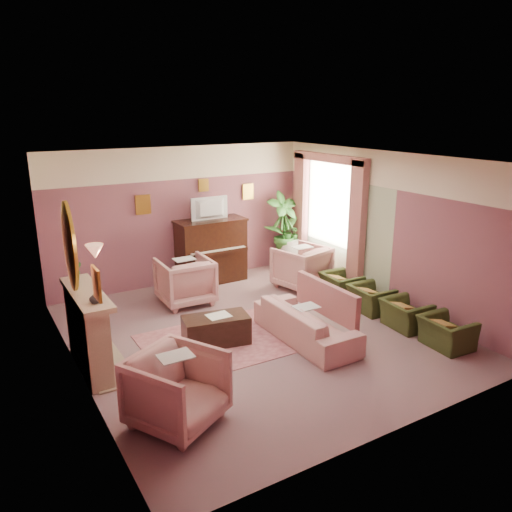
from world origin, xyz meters
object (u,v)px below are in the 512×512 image
floral_armchair_right (302,265)px  olive_chair_d (341,282)px  olive_chair_a (447,328)px  floral_armchair_left (185,278)px  piano (211,252)px  sofa (306,317)px  olive_chair_b (406,310)px  coffee_table (216,330)px  olive_chair_c (371,295)px  side_table (287,254)px  television (211,207)px  floral_armchair_front (177,386)px

floral_armchair_right → olive_chair_d: floral_armchair_right is taller
olive_chair_a → floral_armchair_left: bearing=125.9°
piano → sofa: bearing=-89.3°
sofa → olive_chair_b: sofa is taller
olive_chair_d → floral_armchair_right: bearing=112.2°
coffee_table → floral_armchair_left: size_ratio=1.04×
olive_chair_b → olive_chair_c: size_ratio=1.00×
side_table → television: bearing=177.9°
floral_armchair_right → piano: bearing=137.3°
piano → olive_chair_c: (1.73, -2.94, -0.34)m
floral_armchair_right → side_table: floral_armchair_right is taller
floral_armchair_front → olive_chair_d: (4.25, 2.16, -0.17)m
television → olive_chair_b: size_ratio=1.10×
sofa → floral_armchair_right: 2.41m
olive_chair_b → side_table: 3.64m
olive_chair_b → piano: bearing=114.8°
piano → olive_chair_c: size_ratio=1.93×
olive_chair_a → piano: bearing=110.7°
coffee_table → olive_chair_a: size_ratio=1.38×
floral_armchair_right → olive_chair_c: floral_armchair_right is taller
floral_armchair_left → side_table: (2.80, 0.74, -0.13)m
olive_chair_a → olive_chair_c: same height
television → sofa: bearing=-89.3°
television → floral_armchair_right: bearing=-41.5°
coffee_table → sofa: sofa is taller
olive_chair_c → olive_chair_d: bearing=90.0°
olive_chair_b → olive_chair_c: same height
floral_armchair_front → olive_chair_b: 4.28m
floral_armchair_left → olive_chair_d: floral_armchair_left is taller
olive_chair_c → olive_chair_d: 0.82m
piano → television: television is taller
piano → olive_chair_b: bearing=-65.2°
television → sofa: size_ratio=0.41×
coffee_table → floral_armchair_front: floral_armchair_front is taller
side_table → floral_armchair_left: bearing=-165.2°
olive_chair_b → olive_chair_d: (0.00, 1.64, 0.00)m
sofa → floral_armchair_right: (1.35, 1.99, 0.09)m
television → olive_chair_b: 4.29m
olive_chair_c → olive_chair_d: (0.00, 0.82, 0.00)m
television → olive_chair_c: 3.60m
floral_armchair_left → olive_chair_a: size_ratio=1.33×
olive_chair_a → floral_armchair_front: bearing=176.0°
sofa → floral_armchair_right: size_ratio=2.02×
floral_armchair_front → side_table: bearing=43.7°
floral_armchair_right → floral_armchair_left: bearing=169.7°
olive_chair_c → sofa: bearing=-168.7°
sofa → olive_chair_b: bearing=-15.9°
coffee_table → olive_chair_a: 3.52m
coffee_table → olive_chair_a: bearing=-32.8°
television → piano: bearing=90.0°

